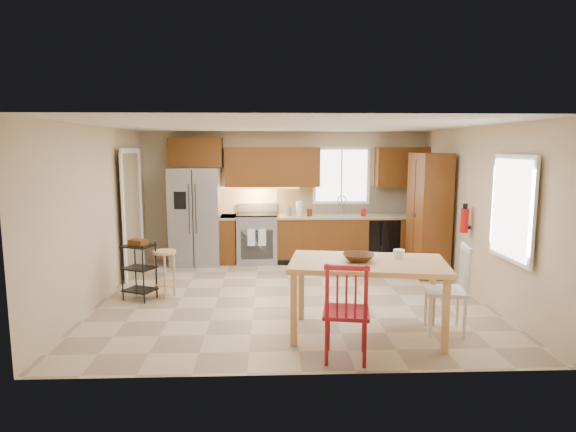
% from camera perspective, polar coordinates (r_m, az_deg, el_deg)
% --- Properties ---
extents(floor, '(5.50, 5.50, 0.00)m').
position_cam_1_polar(floor, '(7.25, 0.33, -9.48)').
color(floor, tan).
rests_on(floor, ground).
extents(ceiling, '(5.50, 5.00, 0.02)m').
position_cam_1_polar(ceiling, '(6.92, 0.35, 10.66)').
color(ceiling, silver).
rests_on(ceiling, ground).
extents(wall_back, '(5.50, 0.02, 2.50)m').
position_cam_1_polar(wall_back, '(9.46, -0.32, 2.39)').
color(wall_back, '#CCB793').
rests_on(wall_back, ground).
extents(wall_front, '(5.50, 0.02, 2.50)m').
position_cam_1_polar(wall_front, '(4.52, 1.74, -3.93)').
color(wall_front, '#CCB793').
rests_on(wall_front, ground).
extents(wall_left, '(0.02, 5.00, 2.50)m').
position_cam_1_polar(wall_left, '(7.39, -21.49, 0.22)').
color(wall_left, '#CCB793').
rests_on(wall_left, ground).
extents(wall_right, '(0.02, 5.00, 2.50)m').
position_cam_1_polar(wall_right, '(7.61, 21.51, 0.43)').
color(wall_right, '#CCB793').
rests_on(wall_right, ground).
extents(refrigerator, '(0.92, 0.75, 1.82)m').
position_cam_1_polar(refrigerator, '(9.23, -10.85, -0.02)').
color(refrigerator, gray).
rests_on(refrigerator, floor).
extents(range_stove, '(0.76, 0.63, 0.92)m').
position_cam_1_polar(range_stove, '(9.26, -3.66, -2.69)').
color(range_stove, gray).
rests_on(range_stove, floor).
extents(base_cabinet_narrow, '(0.30, 0.60, 0.90)m').
position_cam_1_polar(base_cabinet_narrow, '(9.31, -7.05, -2.74)').
color(base_cabinet_narrow, '#623412').
rests_on(base_cabinet_narrow, floor).
extents(base_cabinet_run, '(2.92, 0.60, 0.90)m').
position_cam_1_polar(base_cabinet_run, '(9.41, 7.63, -2.63)').
color(base_cabinet_run, '#623412').
rests_on(base_cabinet_run, floor).
extents(dishwasher, '(0.60, 0.02, 0.78)m').
position_cam_1_polar(dishwasher, '(9.24, 11.36, -2.92)').
color(dishwasher, black).
rests_on(dishwasher, floor).
extents(backsplash, '(2.92, 0.03, 0.55)m').
position_cam_1_polar(backsplash, '(9.58, 7.42, 1.95)').
color(backsplash, beige).
rests_on(backsplash, wall_back).
extents(upper_over_fridge, '(1.00, 0.35, 0.55)m').
position_cam_1_polar(upper_over_fridge, '(9.34, -10.87, 7.40)').
color(upper_over_fridge, '#5B2F0F').
rests_on(upper_over_fridge, wall_back).
extents(upper_left_block, '(1.80, 0.35, 0.75)m').
position_cam_1_polar(upper_left_block, '(9.24, -1.85, 5.83)').
color(upper_left_block, '#5B2F0F').
rests_on(upper_left_block, wall_back).
extents(upper_right_block, '(1.00, 0.35, 0.75)m').
position_cam_1_polar(upper_right_block, '(9.58, 13.35, 5.70)').
color(upper_right_block, '#5B2F0F').
rests_on(upper_right_block, wall_back).
extents(window_back, '(1.12, 0.04, 1.12)m').
position_cam_1_polar(window_back, '(9.51, 6.34, 4.79)').
color(window_back, white).
rests_on(window_back, wall_back).
extents(sink, '(0.62, 0.46, 0.16)m').
position_cam_1_polar(sink, '(9.31, 6.52, -0.17)').
color(sink, gray).
rests_on(sink, base_cabinet_run).
extents(undercab_glow, '(1.60, 0.30, 0.01)m').
position_cam_1_polar(undercab_glow, '(9.24, -3.70, 3.36)').
color(undercab_glow, '#FFBF66').
rests_on(undercab_glow, wall_back).
extents(soap_bottle, '(0.09, 0.09, 0.19)m').
position_cam_1_polar(soap_bottle, '(9.26, 8.95, 0.59)').
color(soap_bottle, '#B70D0C').
rests_on(soap_bottle, base_cabinet_run).
extents(paper_towel, '(0.12, 0.12, 0.28)m').
position_cam_1_polar(paper_towel, '(9.15, 1.32, 0.87)').
color(paper_towel, silver).
rests_on(paper_towel, base_cabinet_run).
extents(canister_steel, '(0.11, 0.11, 0.18)m').
position_cam_1_polar(canister_steel, '(9.14, 0.06, 0.56)').
color(canister_steel, gray).
rests_on(canister_steel, base_cabinet_run).
extents(canister_wood, '(0.10, 0.10, 0.14)m').
position_cam_1_polar(canister_wood, '(9.14, 2.58, 0.42)').
color(canister_wood, '#4F2915').
rests_on(canister_wood, base_cabinet_run).
extents(pantry, '(0.50, 0.95, 2.10)m').
position_cam_1_polar(pantry, '(8.63, 16.31, 0.18)').
color(pantry, '#623412').
rests_on(pantry, floor).
extents(fire_extinguisher, '(0.12, 0.12, 0.36)m').
position_cam_1_polar(fire_extinguisher, '(7.72, 20.19, -0.52)').
color(fire_extinguisher, '#B70D0C').
rests_on(fire_extinguisher, wall_right).
extents(window_right, '(0.04, 1.02, 1.32)m').
position_cam_1_polar(window_right, '(6.53, 25.05, 0.82)').
color(window_right, white).
rests_on(window_right, wall_right).
extents(doorway, '(0.04, 0.95, 2.10)m').
position_cam_1_polar(doorway, '(8.62, -18.09, 0.09)').
color(doorway, '#8C7A59').
rests_on(doorway, wall_left).
extents(dining_table, '(1.93, 1.29, 0.87)m').
position_cam_1_polar(dining_table, '(5.79, 9.34, -9.64)').
color(dining_table, tan).
rests_on(dining_table, floor).
extents(chair_red, '(0.57, 0.57, 1.05)m').
position_cam_1_polar(chair_red, '(5.10, 6.91, -11.03)').
color(chair_red, '#A51921').
rests_on(chair_red, floor).
extents(chair_white, '(0.57, 0.57, 1.05)m').
position_cam_1_polar(chair_white, '(6.07, 18.18, -8.24)').
color(chair_white, silver).
rests_on(chair_white, floor).
extents(table_bowl, '(0.42, 0.42, 0.09)m').
position_cam_1_polar(table_bowl, '(5.65, 8.33, -5.36)').
color(table_bowl, '#4F2915').
rests_on(table_bowl, dining_table).
extents(table_jar, '(0.17, 0.17, 0.18)m').
position_cam_1_polar(table_jar, '(5.86, 13.00, -4.66)').
color(table_jar, silver).
rests_on(table_jar, dining_table).
extents(bar_stool, '(0.42, 0.42, 0.70)m').
position_cam_1_polar(bar_stool, '(7.36, -14.38, -6.66)').
color(bar_stool, tan).
rests_on(bar_stool, floor).
extents(utility_cart, '(0.52, 0.47, 0.84)m').
position_cam_1_polar(utility_cart, '(7.33, -17.22, -6.26)').
color(utility_cart, black).
rests_on(utility_cart, floor).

